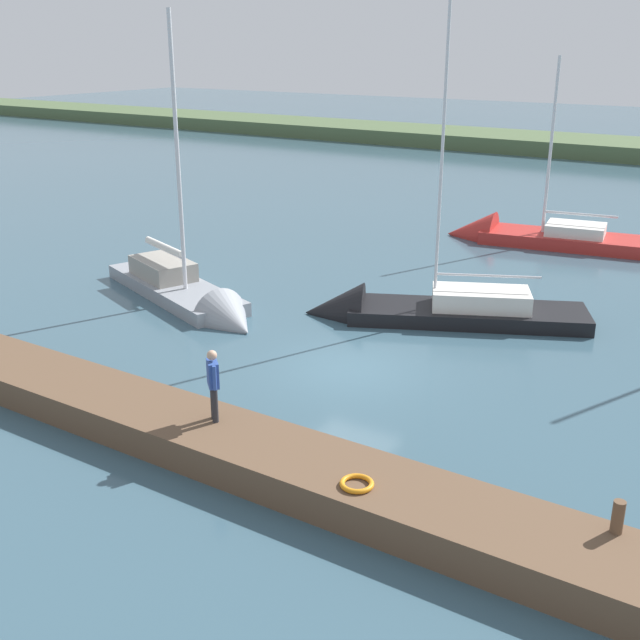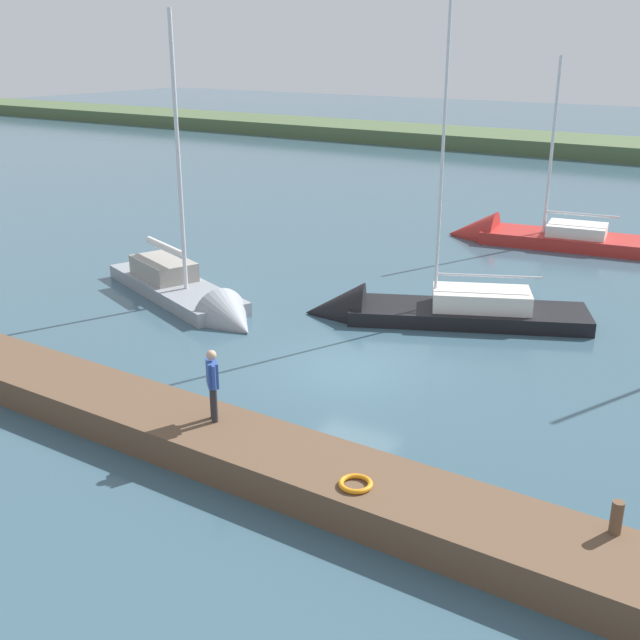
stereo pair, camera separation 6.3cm
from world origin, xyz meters
name	(u,v)px [view 1 (the left image)]	position (x,y,z in m)	size (l,w,h in m)	color
ground_plane	(348,368)	(0.00, 0.00, 0.00)	(200.00, 200.00, 0.00)	#385666
dock_pier	(214,440)	(0.00, 5.80, 0.37)	(23.91, 2.08, 0.73)	brown
mooring_post_near	(618,517)	(-8.37, 5.07, 1.04)	(0.21, 0.21, 0.61)	brown
life_ring_buoy	(357,484)	(-3.89, 6.21, 0.78)	(0.66, 0.66, 0.10)	orange
sailboat_far_right	(526,239)	(0.60, -16.78, 0.14)	(9.14, 3.80, 9.24)	#B22823
sailboat_mid_channel	(421,315)	(0.08, -4.83, 0.16)	(9.26, 5.90, 10.96)	black
sailboat_far_left	(191,299)	(7.51, -1.87, 0.20)	(8.78, 4.92, 10.60)	gray
person_on_dock	(213,380)	(0.15, 5.56, 1.69)	(0.50, 0.46, 1.66)	#28282D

